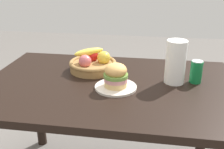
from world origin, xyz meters
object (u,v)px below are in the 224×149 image
(plate, at_px, (116,87))
(soda_can, at_px, (196,72))
(sandwich, at_px, (116,75))
(fruit_basket, at_px, (93,63))
(paper_towel_roll, at_px, (176,62))

(plate, bearing_deg, soda_can, 18.82)
(sandwich, xyz_separation_m, fruit_basket, (-0.17, 0.24, -0.03))
(fruit_basket, distance_m, paper_towel_roll, 0.50)
(soda_can, relative_size, paper_towel_roll, 0.53)
(plate, xyz_separation_m, paper_towel_roll, (0.31, 0.13, 0.11))
(sandwich, relative_size, soda_can, 1.02)
(sandwich, distance_m, soda_can, 0.45)
(plate, relative_size, sandwich, 1.74)
(fruit_basket, height_order, paper_towel_roll, paper_towel_roll)
(sandwich, bearing_deg, paper_towel_roll, 22.15)
(fruit_basket, xyz_separation_m, paper_towel_roll, (0.48, -0.11, 0.07))
(plate, xyz_separation_m, sandwich, (-0.00, 0.00, 0.07))
(sandwich, relative_size, fruit_basket, 0.44)
(plate, xyz_separation_m, fruit_basket, (-0.17, 0.24, 0.04))
(soda_can, relative_size, fruit_basket, 0.43)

